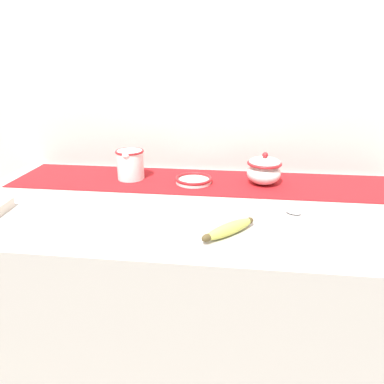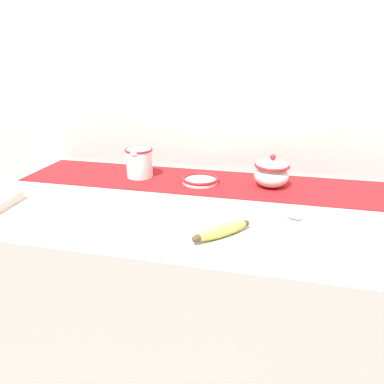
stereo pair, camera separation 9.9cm
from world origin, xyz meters
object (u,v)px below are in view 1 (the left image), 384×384
Objects in this scene: small_dish at (194,180)px; spoon at (290,211)px; banana at (229,229)px; cream_pitcher at (130,163)px; sugar_bowl at (264,170)px.

small_dish reaches higher than spoon.
cream_pitcher is at bearing 133.21° from banana.
spoon is (0.30, -0.21, -0.01)m from small_dish.
sugar_bowl reaches higher than spoon.
cream_pitcher reaches higher than small_dish.
cream_pitcher is at bearing 179.83° from sugar_bowl.
sugar_bowl is at bearing 129.73° from spoon.
spoon is at bearing -23.58° from cream_pitcher.
cream_pitcher reaches higher than banana.
banana is 0.23m from spoon.
sugar_bowl is 0.25m from small_dish.
small_dish is at bearing -4.64° from cream_pitcher.
spoon is at bearing 41.94° from banana.
cream_pitcher is 0.47m from sugar_bowl.
sugar_bowl is 0.65× the size of spoon.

